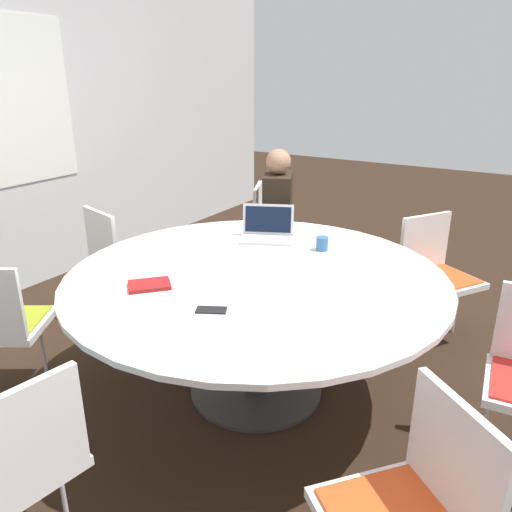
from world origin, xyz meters
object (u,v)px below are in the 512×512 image
(person_0, at_px, (280,211))
(spiral_notebook, at_px, (149,285))
(chair_1, at_px, (119,253))
(chair_3, at_px, (13,460))
(chair_6, at_px, (435,268))
(laptop, at_px, (267,230))
(chair_4, at_px, (415,505))
(coffee_cup, at_px, (322,244))
(cell_phone, at_px, (211,310))
(chair_0, at_px, (272,225))

(person_0, distance_m, spiral_notebook, 1.80)
(chair_1, bearing_deg, chair_3, -38.87)
(person_0, xyz_separation_m, spiral_notebook, (-1.78, -0.23, 0.05))
(chair_1, xyz_separation_m, chair_6, (0.93, -2.08, 0.00))
(chair_3, distance_m, laptop, 1.98)
(chair_1, height_order, chair_3, same)
(chair_4, bearing_deg, chair_3, 64.00)
(chair_1, relative_size, laptop, 2.14)
(chair_4, relative_size, person_0, 0.71)
(coffee_cup, bearing_deg, person_0, 42.51)
(chair_4, relative_size, cell_phone, 5.47)
(laptop, bearing_deg, chair_0, 93.50)
(person_0, bearing_deg, coffee_cup, 17.97)
(chair_3, xyz_separation_m, person_0, (2.75, 0.46, 0.19))
(person_0, bearing_deg, chair_3, -14.96)
(laptop, bearing_deg, person_0, 89.01)
(chair_1, distance_m, person_0, 1.32)
(laptop, xyz_separation_m, cell_phone, (-1.04, -0.31, -0.05))
(chair_0, xyz_separation_m, chair_6, (-0.30, -1.47, 0.00))
(laptop, relative_size, spiral_notebook, 1.56)
(cell_phone, bearing_deg, chair_1, 61.27)
(chair_3, distance_m, chair_6, 2.76)
(chair_6, height_order, laptop, laptop)
(chair_1, height_order, spiral_notebook, chair_1)
(person_0, bearing_deg, cell_phone, -4.80)
(spiral_notebook, xyz_separation_m, cell_phone, (-0.05, -0.43, -0.01))
(chair_6, distance_m, laptop, 1.20)
(chair_3, relative_size, chair_6, 1.00)
(spiral_notebook, relative_size, cell_phone, 1.64)
(chair_4, xyz_separation_m, cell_phone, (0.37, 1.05, 0.24))
(chair_3, bearing_deg, coffee_cup, -0.15)
(chair_6, xyz_separation_m, coffee_cup, (-0.70, 0.55, 0.28))
(person_0, bearing_deg, chair_1, -61.36)
(laptop, relative_size, cell_phone, 2.55)
(chair_4, distance_m, cell_phone, 1.14)
(coffee_cup, bearing_deg, laptop, 87.25)
(chair_0, distance_m, cell_phone, 2.20)
(person_0, distance_m, laptop, 0.87)
(laptop, xyz_separation_m, coffee_cup, (-0.02, -0.40, -0.01))
(chair_3, relative_size, person_0, 0.71)
(chair_1, relative_size, cell_phone, 5.47)
(chair_6, relative_size, person_0, 0.71)
(chair_1, bearing_deg, chair_6, 39.00)
(chair_0, relative_size, chair_1, 1.00)
(spiral_notebook, relative_size, coffee_cup, 3.03)
(chair_1, relative_size, coffee_cup, 10.11)
(chair_1, bearing_deg, cell_phone, -13.83)
(laptop, height_order, cell_phone, laptop)
(chair_0, xyz_separation_m, coffee_cup, (-1.00, -0.92, 0.28))
(chair_0, distance_m, coffee_cup, 1.39)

